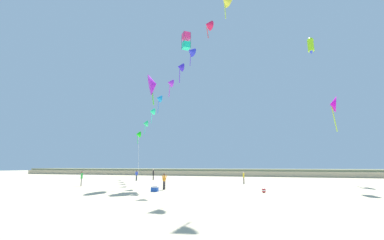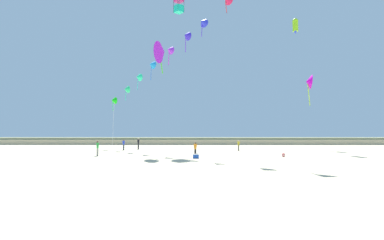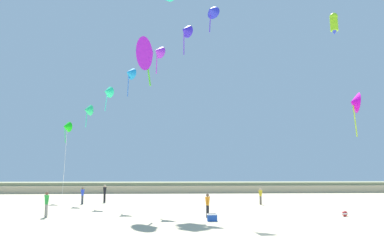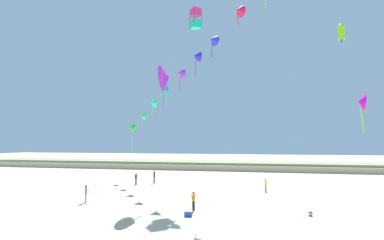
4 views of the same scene
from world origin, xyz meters
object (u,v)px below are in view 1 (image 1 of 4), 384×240
at_px(large_kite_mid_trail, 153,84).
at_px(beach_cooler, 155,189).
at_px(person_mid_center, 164,180).
at_px(large_kite_low_lead, 311,45).
at_px(person_near_left, 244,177).
at_px(large_kite_high_solo, 333,104).
at_px(large_kite_outer_drift, 186,41).
at_px(person_near_right, 153,174).
at_px(person_far_left, 82,177).
at_px(person_far_right, 137,175).
at_px(beach_ball, 264,190).

height_order(large_kite_mid_trail, beach_cooler, large_kite_mid_trail).
xyz_separation_m(person_mid_center, large_kite_low_lead, (15.55, 14.94, 18.21)).
relative_size(person_near_left, person_mid_center, 0.99).
xyz_separation_m(large_kite_low_lead, large_kite_mid_trail, (-19.63, -9.88, -6.85)).
height_order(large_kite_high_solo, large_kite_outer_drift, large_kite_outer_drift).
bearing_deg(person_near_right, large_kite_low_lead, 0.82).
height_order(person_far_left, person_far_right, person_far_left).
relative_size(person_near_left, beach_cooler, 2.58).
distance_m(person_far_right, beach_cooler, 17.75).
xyz_separation_m(person_near_left, person_far_left, (-16.30, -9.92, 0.08)).
distance_m(person_near_left, beach_ball, 11.15).
bearing_deg(person_near_left, large_kite_mid_trail, -150.53).
bearing_deg(large_kite_low_lead, large_kite_high_solo, 22.37).
bearing_deg(large_kite_high_solo, large_kite_mid_trail, -153.71).
height_order(person_near_right, large_kite_mid_trail, large_kite_mid_trail).
relative_size(large_kite_high_solo, large_kite_outer_drift, 1.89).
relative_size(beach_cooler, beach_ball, 1.59).
bearing_deg(person_near_right, person_far_left, -97.20).
height_order(large_kite_mid_trail, beach_ball, large_kite_mid_trail).
bearing_deg(beach_ball, person_far_right, 147.29).
relative_size(person_mid_center, person_far_left, 0.93).
bearing_deg(large_kite_low_lead, large_kite_outer_drift, -172.02).
distance_m(person_far_left, large_kite_mid_trail, 13.56).
relative_size(person_near_right, beach_ball, 4.74).
relative_size(person_far_left, large_kite_mid_trail, 0.40).
distance_m(person_near_left, person_far_left, 19.09).
distance_m(person_far_right, large_kite_high_solo, 29.84).
xyz_separation_m(large_kite_outer_drift, beach_cooler, (2.41, -14.46, -21.23)).
relative_size(person_near_left, large_kite_outer_drift, 0.57).
distance_m(person_near_left, person_far_right, 16.36).
bearing_deg(beach_ball, person_mid_center, -179.72).
xyz_separation_m(person_mid_center, person_far_left, (-10.29, 0.84, 0.07)).
xyz_separation_m(large_kite_mid_trail, large_kite_outer_drift, (1.71, 7.37, 9.21)).
height_order(person_mid_center, beach_cooler, person_mid_center).
height_order(person_near_left, large_kite_mid_trail, large_kite_mid_trail).
distance_m(person_near_right, person_far_right, 2.78).
bearing_deg(person_near_left, person_far_left, -148.67).
bearing_deg(beach_ball, large_kite_high_solo, 60.94).
bearing_deg(beach_cooler, person_near_left, 64.96).
distance_m(large_kite_low_lead, beach_ball, 24.95).
height_order(person_near_left, beach_cooler, person_near_left).
bearing_deg(person_mid_center, large_kite_low_lead, 43.86).
bearing_deg(beach_ball, person_near_left, 105.53).
bearing_deg(beach_cooler, person_near_right, 117.33).
distance_m(person_near_left, large_kite_low_lead, 20.99).
height_order(person_near_right, person_mid_center, person_near_right).
height_order(large_kite_mid_trail, large_kite_outer_drift, large_kite_outer_drift).
relative_size(person_mid_center, large_kite_outer_drift, 0.58).
bearing_deg(beach_ball, large_kite_outer_drift, 132.53).
relative_size(person_mid_center, large_kite_low_lead, 0.62).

